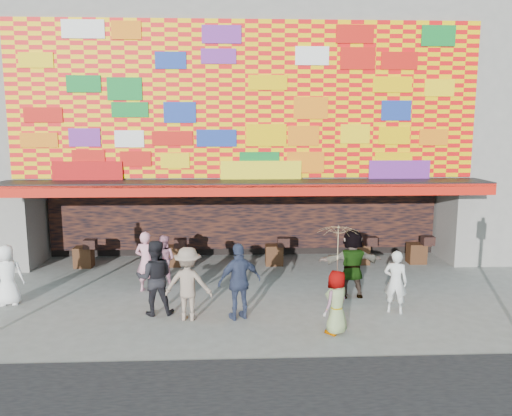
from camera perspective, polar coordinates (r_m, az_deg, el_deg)
The scene contains 12 objects.
ground at distance 13.00m, azimuth -0.75°, elevation -12.07°, with size 90.00×90.00×0.00m, color slate.
shop_building at distance 20.28m, azimuth -1.52°, elevation 10.71°, with size 15.20×9.40×10.00m.
ped_a at distance 14.96m, azimuth -26.54°, elevation -6.87°, with size 0.80×0.52×1.64m, color white.
ped_b at distance 14.79m, azimuth -12.45°, elevation -6.01°, with size 0.65×0.42×1.77m, color pink.
ped_c at distance 12.98m, azimuth -11.49°, elevation -7.80°, with size 0.93×0.73×1.92m, color black.
ped_d at distance 12.51m, azimuth -7.76°, elevation -8.57°, with size 1.18×0.68×1.83m, color gray.
ped_e at distance 12.43m, azimuth -1.90°, elevation -8.39°, with size 1.12×0.47×1.92m, color #313956.
ped_f at distance 14.21m, azimuth 10.90°, elevation -6.23°, with size 1.81×0.58×1.95m, color gray.
ped_g at distance 11.80m, azimuth 9.17°, elevation -10.58°, with size 0.73×0.48×1.50m, color gray.
ped_h at distance 13.36m, azimuth 15.65°, elevation -8.12°, with size 0.60×0.39×1.63m, color silver.
ped_i at distance 15.42m, azimuth -10.52°, elevation -5.81°, with size 0.73×0.57×1.51m, color #CB839B.
parasol at distance 11.41m, azimuth 9.35°, elevation -4.05°, with size 1.11×1.12×1.80m.
Camera 1 is at (-0.36, -12.10, 4.74)m, focal length 35.00 mm.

